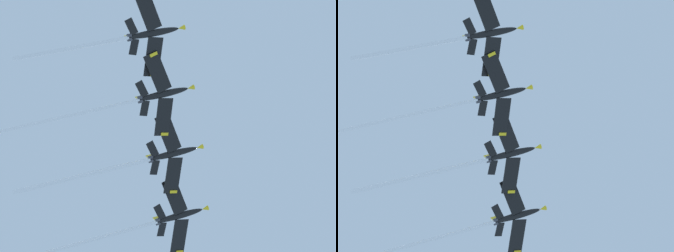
{
  "view_description": "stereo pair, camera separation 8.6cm",
  "coord_description": "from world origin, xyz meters",
  "views": [
    {
      "loc": [
        40.86,
        13.48,
        1.65
      ],
      "look_at": [
        -10.96,
        10.6,
        167.57
      ],
      "focal_mm": 80.81,
      "sensor_mm": 36.0,
      "label": 1
    },
    {
      "loc": [
        40.86,
        13.4,
        1.65
      ],
      "look_at": [
        -10.96,
        10.6,
        167.57
      ],
      "focal_mm": 80.81,
      "sensor_mm": 36.0,
      "label": 2
    }
  ],
  "objects": [
    {
      "name": "jet_inner_left",
      "position": [
        -18.13,
        3.53,
        164.18
      ],
      "size": [
        20.13,
        42.41,
        18.1
      ],
      "color": "black"
    },
    {
      "name": "jet_inner_right",
      "position": [
        10.53,
        3.38,
        165.42
      ],
      "size": [
        20.13,
        36.59,
        15.89
      ],
      "color": "black"
    },
    {
      "name": "jet_centre",
      "position": [
        -3.52,
        4.38,
        164.64
      ],
      "size": [
        20.11,
        42.68,
        18.12
      ],
      "color": "black"
    },
    {
      "name": "jet_far_left",
      "position": [
        -34.16,
        6.6,
        165.98
      ],
      "size": [
        20.13,
        37.57,
        16.59
      ],
      "color": "black"
    }
  ]
}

